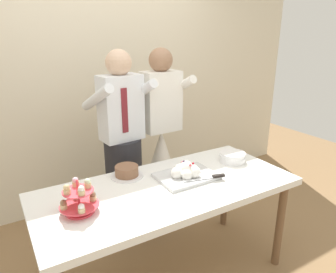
{
  "coord_description": "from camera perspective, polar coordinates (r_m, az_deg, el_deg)",
  "views": [
    {
      "loc": [
        -0.98,
        -1.64,
        1.78
      ],
      "look_at": [
        0.09,
        0.15,
        1.07
      ],
      "focal_mm": 33.04,
      "sensor_mm": 36.0,
      "label": 1
    }
  ],
  "objects": [
    {
      "name": "plate_stack",
      "position": [
        2.58,
        11.76,
        -3.75
      ],
      "size": [
        0.21,
        0.21,
        0.08
      ],
      "color": "white",
      "rests_on": "dessert_table"
    },
    {
      "name": "cupcake_stand",
      "position": [
        1.9,
        -16.13,
        -11.08
      ],
      "size": [
        0.23,
        0.23,
        0.21
      ],
      "color": "#D83F4C",
      "rests_on": "dessert_table"
    },
    {
      "name": "main_cake_tray",
      "position": [
        2.26,
        3.38,
        -6.63
      ],
      "size": [
        0.43,
        0.33,
        0.13
      ],
      "color": "silver",
      "rests_on": "dessert_table"
    },
    {
      "name": "rear_wall",
      "position": [
        3.25,
        -13.38,
        12.34
      ],
      "size": [
        5.2,
        0.1,
        2.9
      ],
      "primitive_type": "cube",
      "color": "beige",
      "rests_on": "ground_plane"
    },
    {
      "name": "person_groom",
      "position": [
        2.71,
        -8.25,
        -3.9
      ],
      "size": [
        0.51,
        0.53,
        1.66
      ],
      "color": "#232328",
      "rests_on": "ground_plane"
    },
    {
      "name": "person_bride",
      "position": [
        2.98,
        -1.22,
        -5.02
      ],
      "size": [
        0.56,
        0.56,
        1.66
      ],
      "color": "white",
      "rests_on": "ground_plane"
    },
    {
      "name": "round_cake",
      "position": [
        2.29,
        -7.62,
        -6.47
      ],
      "size": [
        0.24,
        0.24,
        0.08
      ],
      "color": "white",
      "rests_on": "dessert_table"
    },
    {
      "name": "dessert_table",
      "position": [
        2.19,
        0.01,
        -10.78
      ],
      "size": [
        1.8,
        0.8,
        0.78
      ],
      "color": "white",
      "rests_on": "ground_plane"
    }
  ]
}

